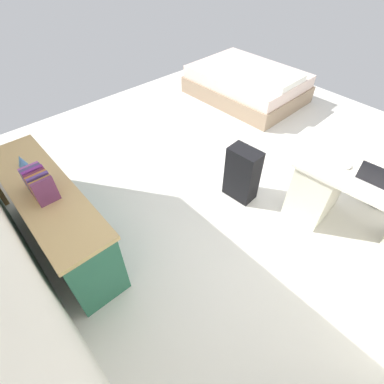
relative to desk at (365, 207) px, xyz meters
The scene contains 9 objects.
ground_plane 1.50m from the desk, ahead, with size 6.09×6.09×0.00m, color silver.
desk is the anchor object (origin of this frame).
credenza 3.04m from the desk, 50.86° to the left, with size 1.80×0.48×0.77m.
bed 3.17m from the desk, 28.05° to the right, with size 1.95×1.47×0.58m.
suitcase_black 1.28m from the desk, 22.47° to the left, with size 0.36×0.22×0.66m, color black.
laptop 0.40m from the desk, 60.50° to the left, with size 0.33×0.25×0.21m.
computer_mouse 0.47m from the desk, ahead, with size 0.06×0.10×0.03m, color white.
book_row 3.04m from the desk, 51.84° to the left, with size 0.35×0.17×0.24m.
figurine_small 3.35m from the desk, 45.25° to the left, with size 0.08×0.08×0.11m, color #4C7FBF.
Camera 1 is at (-1.75, 2.39, 2.54)m, focal length 27.37 mm.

